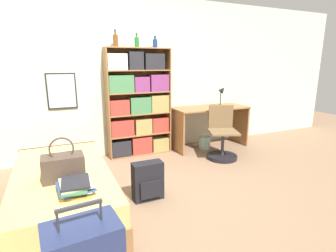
# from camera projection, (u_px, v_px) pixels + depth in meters

# --- Properties ---
(ground_plane) EXTENTS (14.00, 14.00, 0.00)m
(ground_plane) POSITION_uv_depth(u_px,v_px,m) (136.00, 194.00, 3.13)
(ground_plane) COLOR #84664C
(wall_back) EXTENTS (10.00, 0.09, 2.60)m
(wall_back) POSITION_uv_depth(u_px,v_px,m) (105.00, 78.00, 4.21)
(wall_back) COLOR beige
(wall_back) RESTS_ON ground_plane
(bed) EXTENTS (0.96, 1.91, 0.44)m
(bed) POSITION_uv_depth(u_px,v_px,m) (63.00, 190.00, 2.78)
(bed) COLOR olive
(bed) RESTS_ON ground_plane
(handbag) EXTENTS (0.38, 0.23, 0.41)m
(handbag) POSITION_uv_depth(u_px,v_px,m) (63.00, 166.00, 2.50)
(handbag) COLOR #47382D
(handbag) RESTS_ON bed
(book_stack_on_bed) EXTENTS (0.32, 0.37, 0.11)m
(book_stack_on_bed) POSITION_uv_depth(u_px,v_px,m) (76.00, 186.00, 2.25)
(book_stack_on_bed) COLOR gold
(book_stack_on_bed) RESTS_ON bed
(bookcase) EXTENTS (1.06, 0.28, 1.77)m
(bookcase) POSITION_uv_depth(u_px,v_px,m) (139.00, 105.00, 4.34)
(bookcase) COLOR olive
(bookcase) RESTS_ON ground_plane
(bottle_green) EXTENTS (0.08, 0.08, 0.25)m
(bottle_green) POSITION_uv_depth(u_px,v_px,m) (116.00, 40.00, 3.98)
(bottle_green) COLOR brown
(bottle_green) RESTS_ON bookcase
(bottle_brown) EXTENTS (0.07, 0.07, 0.22)m
(bottle_brown) POSITION_uv_depth(u_px,v_px,m) (137.00, 42.00, 4.11)
(bottle_brown) COLOR #1E6B2D
(bottle_brown) RESTS_ON bookcase
(bottle_clear) EXTENTS (0.08, 0.08, 0.19)m
(bottle_clear) POSITION_uv_depth(u_px,v_px,m) (155.00, 43.00, 4.27)
(bottle_clear) COLOR navy
(bottle_clear) RESTS_ON bookcase
(desk) EXTENTS (1.38, 0.59, 0.75)m
(desk) POSITION_uv_depth(u_px,v_px,m) (210.00, 119.00, 4.80)
(desk) COLOR olive
(desk) RESTS_ON ground_plane
(desk_lamp) EXTENTS (0.17, 0.12, 0.37)m
(desk_lamp) POSITION_uv_depth(u_px,v_px,m) (222.00, 93.00, 4.83)
(desk_lamp) COLOR black
(desk_lamp) RESTS_ON desk
(desk_chair) EXTENTS (0.58, 0.58, 0.85)m
(desk_chair) POSITION_uv_depth(u_px,v_px,m) (222.00, 142.00, 4.29)
(desk_chair) COLOR black
(desk_chair) RESTS_ON ground_plane
(backpack) EXTENTS (0.35, 0.19, 0.44)m
(backpack) POSITION_uv_depth(u_px,v_px,m) (148.00, 181.00, 2.98)
(backpack) COLOR black
(backpack) RESTS_ON ground_plane
(waste_bin) EXTENTS (0.21, 0.21, 0.23)m
(waste_bin) POSITION_uv_depth(u_px,v_px,m) (204.00, 142.00, 4.79)
(waste_bin) COLOR #99C1B2
(waste_bin) RESTS_ON ground_plane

